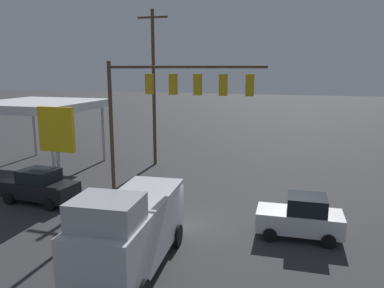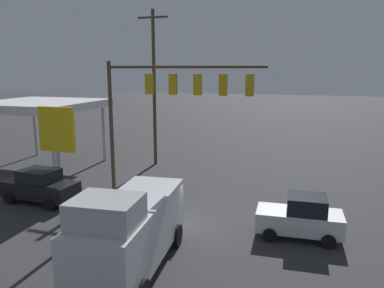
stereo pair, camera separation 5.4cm
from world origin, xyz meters
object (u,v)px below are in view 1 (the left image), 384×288
at_px(sedan_waiting, 40,186).
at_px(fire_hydrant, 72,228).
at_px(price_sign, 57,134).
at_px(hatchback_crossing, 301,217).
at_px(traffic_signal_assembly, 170,98).
at_px(delivery_truck, 131,230).
at_px(utility_pole, 154,86).

relative_size(sedan_waiting, fire_hydrant, 5.14).
relative_size(price_sign, hatchback_crossing, 1.41).
xyz_separation_m(traffic_signal_assembly, hatchback_crossing, (-6.44, 0.51, -5.19)).
bearing_deg(fire_hydrant, delivery_truck, 153.69).
bearing_deg(fire_hydrant, sedan_waiting, -37.86).
xyz_separation_m(sedan_waiting, delivery_truck, (-8.38, 5.40, 0.74)).
bearing_deg(delivery_truck, fire_hydrant, -120.71).
distance_m(delivery_truck, fire_hydrant, 4.58).
distance_m(traffic_signal_assembly, fire_hydrant, 7.59).
bearing_deg(utility_pole, hatchback_crossing, 137.35).
xyz_separation_m(utility_pole, hatchback_crossing, (-11.46, 10.56, -5.34)).
relative_size(traffic_signal_assembly, delivery_truck, 1.15).
distance_m(price_sign, delivery_truck, 10.26).
distance_m(traffic_signal_assembly, utility_pole, 11.24).
relative_size(delivery_truck, fire_hydrant, 7.91).
bearing_deg(delivery_truck, traffic_signal_assembly, 179.67).
bearing_deg(traffic_signal_assembly, price_sign, -7.06).
distance_m(sedan_waiting, hatchback_crossing, 14.43).
height_order(sedan_waiting, fire_hydrant, sedan_waiting).
bearing_deg(traffic_signal_assembly, utility_pole, -63.42).
height_order(sedan_waiting, hatchback_crossing, hatchback_crossing).
bearing_deg(sedan_waiting, utility_pole, -102.10).
xyz_separation_m(traffic_signal_assembly, fire_hydrant, (3.56, 3.53, -5.70)).
distance_m(utility_pole, hatchback_crossing, 16.48).
distance_m(price_sign, hatchback_crossing, 14.15).
distance_m(utility_pole, price_sign, 9.73).
relative_size(sedan_waiting, hatchback_crossing, 1.17).
bearing_deg(price_sign, delivery_truck, 140.43).
bearing_deg(hatchback_crossing, traffic_signal_assembly, -6.60).
distance_m(price_sign, sedan_waiting, 3.16).
bearing_deg(fire_hydrant, utility_pole, -83.83).
xyz_separation_m(utility_pole, fire_hydrant, (-1.47, 13.58, -5.84)).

